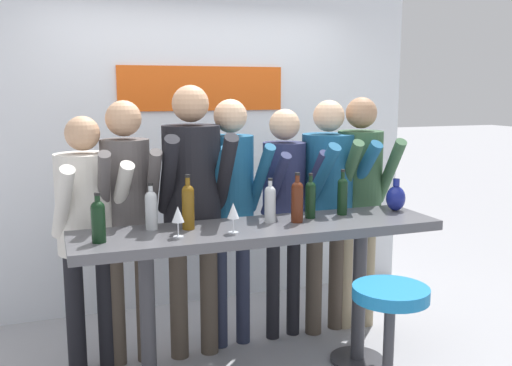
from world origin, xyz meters
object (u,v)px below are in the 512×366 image
Objects in this scene: person_center_left at (192,192)px; person_far_right at (360,186)px; person_center at (231,194)px; person_right at (328,192)px; wine_bottle_0 at (151,208)px; wine_glass_0 at (178,215)px; bar_stool at (389,331)px; wine_bottle_2 at (98,219)px; wine_bottle_5 at (342,194)px; decorative_vase at (396,198)px; person_left at (127,202)px; person_center_right at (285,197)px; wine_glass_1 at (233,212)px; wine_bottle_6 at (188,204)px; wine_bottle_1 at (270,202)px; person_far_left at (87,217)px; wine_bottle_3 at (297,200)px; wine_bottle_4 at (310,198)px; tasting_table at (261,253)px.

person_far_right is at bearing 4.07° from person_center_left.
person_right is at bearing -4.20° from person_center.
wine_bottle_0 reaches higher than wine_glass_0.
wine_bottle_2 reaches higher than bar_stool.
wine_bottle_5 is (0.63, -0.43, 0.03)m from person_center.
wine_bottle_2 is at bearing -175.80° from decorative_vase.
person_center_right is at bearing 2.94° from person_left.
person_center_left is 0.58m from wine_glass_1.
wine_bottle_6 is (0.21, -0.07, 0.02)m from wine_bottle_0.
person_center is 6.31× the size of wine_bottle_1.
bar_stool is at bearing -21.82° from wine_bottle_2.
person_far_right reaches higher than person_right.
person_center_left is 6.11× the size of wine_bottle_5.
person_far_left is at bearing 133.16° from wine_bottle_0.
person_left is 5.60× the size of wine_bottle_3.
person_center is 0.59m from wine_bottle_4.
decorative_vase is at bearing -64.60° from person_right.
wine_glass_0 is at bearing -132.50° from person_center.
decorative_vase is at bearing -12.18° from person_left.
wine_bottle_0 is at bearing -132.89° from person_center_left.
wine_glass_1 is (0.32, -0.02, 0.00)m from wine_glass_0.
person_left is 1.45m from person_right.
tasting_table is 0.64m from person_center_left.
wine_glass_1 is (-0.19, -0.64, 0.02)m from person_center.
person_far_right reaches higher than wine_bottle_2.
person_left is at bearing 151.88° from wine_bottle_1.
person_center is at bearing 50.78° from wine_glass_0.
wine_glass_1 is at bearing -78.22° from person_center_left.
bar_stool is 1.37m from person_far_right.
wine_glass_1 is (-0.21, -0.11, 0.29)m from tasting_table.
wine_bottle_5 is (1.57, 0.16, 0.01)m from wine_bottle_2.
tasting_table is 7.47× the size of wine_bottle_5.
wine_bottle_0 is (-1.36, -0.38, 0.05)m from person_right.
wine_bottle_5 is at bearing 10.00° from wine_glass_0.
wine_bottle_5 is 1.70× the size of wine_glass_0.
wine_bottle_6 reaches higher than wine_bottle_3.
wine_bottle_3 is (-0.48, -0.51, 0.07)m from person_right.
person_far_left reaches higher than bar_stool.
person_center_left reaches higher than person_center.
person_center_left is 0.60m from wine_glass_0.
person_far_left is 1.16m from wine_bottle_1.
person_center is at bearing 73.24° from wine_glass_1.
person_far_right is 5.83× the size of wine_bottle_5.
person_center reaches higher than wine_glass_0.
wine_bottle_6 is at bearing -105.12° from person_center_left.
wine_bottle_5 reaches higher than wine_bottle_0.
tasting_table is at bearing 10.23° from wine_glass_0.
person_right is at bearing 75.25° from wine_bottle_5.
tasting_table is 0.61m from wine_glass_0.
person_far_left reaches higher than wine_bottle_1.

